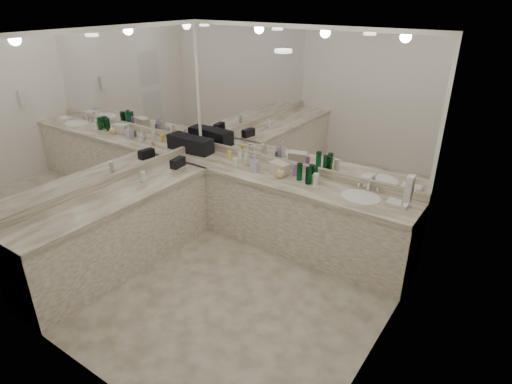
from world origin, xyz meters
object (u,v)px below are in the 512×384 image
Objects in this scene: soap_bottle_a at (246,157)px; wall_phone at (409,189)px; soap_bottle_b at (255,163)px; hand_towel at (397,204)px; sink at (361,198)px; black_toiletry_bag at (198,146)px; soap_bottle_c at (280,172)px; cream_cosmetic_case at (280,169)px.

wall_phone is at bearing -14.67° from soap_bottle_a.
soap_bottle_b is (0.20, -0.09, 0.00)m from soap_bottle_a.
hand_towel is 1.97m from soap_bottle_a.
soap_bottle_a is at bearing 177.39° from sink.
black_toiletry_bag is at bearing 178.49° from sink.
hand_towel is 1.39m from soap_bottle_c.
wall_phone is 3.06m from black_toiletry_bag.
black_toiletry_bag is 1.39m from soap_bottle_c.
cream_cosmetic_case is at bearing 126.46° from soap_bottle_c.
cream_cosmetic_case is 0.51m from soap_bottle_a.
soap_bottle_b is at bearing -25.44° from soap_bottle_a.
black_toiletry_bag reaches higher than sink.
black_toiletry_bag is at bearing 175.16° from soap_bottle_b.
soap_bottle_c is (0.38, -0.01, -0.03)m from soap_bottle_b.
sink is 2.15× the size of soap_bottle_a.
sink is 1.83× the size of wall_phone.
soap_bottle_b reaches higher than soap_bottle_c.
wall_phone is at bearing -67.90° from hand_towel.
sink is 2.91× the size of soap_bottle_c.
hand_towel is (2.77, -0.03, -0.09)m from black_toiletry_bag.
soap_bottle_a reaches higher than hand_towel.
hand_towel is at bearing -0.59° from black_toiletry_bag.
soap_bottle_b is (-1.38, -0.02, 0.11)m from sink.
soap_bottle_b is (-1.99, 0.48, -0.35)m from wall_phone.
wall_phone is 0.72m from hand_towel.
sink is at bearing -2.61° from soap_bottle_a.
sink is 2.39m from black_toiletry_bag.
cream_cosmetic_case is at bearing -0.11° from black_toiletry_bag.
cream_cosmetic_case is (-1.68, 0.56, -0.38)m from wall_phone.
soap_bottle_b is 1.38× the size of soap_bottle_c.
soap_bottle_a is 0.22m from soap_bottle_b.
sink is 0.39m from hand_towel.
cream_cosmetic_case is 1.55× the size of soap_bottle_c.
sink is 1.39m from soap_bottle_b.
soap_bottle_c is (0.58, -0.11, -0.03)m from soap_bottle_a.
soap_bottle_c is (1.38, -0.10, -0.03)m from black_toiletry_bag.
sink is 1.88× the size of cream_cosmetic_case.
soap_bottle_a is (-1.97, 0.04, 0.08)m from hand_towel.
wall_phone is at bearing -5.28° from cream_cosmetic_case.
wall_phone reaches higher than soap_bottle_b.
sink is at bearing 9.97° from cream_cosmetic_case.
wall_phone is (0.61, -0.50, 0.46)m from sink.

